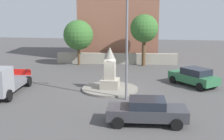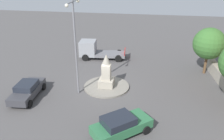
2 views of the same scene
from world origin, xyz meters
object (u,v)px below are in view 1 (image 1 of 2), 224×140
monument (110,72)px  car_green_parked_left (194,76)px  streetlamp (127,26)px  corner_building (119,13)px  car_dark_grey_waiting (147,111)px  tree_near_wall (144,29)px  tree_mid_cluster (78,35)px

monument → car_green_parked_left: monument is taller
monument → streetlamp: bearing=122.6°
monument → corner_building: size_ratio=0.28×
monument → corner_building: bearing=-85.4°
car_dark_grey_waiting → tree_near_wall: 17.50m
car_green_parked_left → streetlamp: bearing=42.1°
car_green_parked_left → corner_building: size_ratio=0.37×
car_dark_grey_waiting → corner_building: size_ratio=0.39×
monument → streetlamp: (-1.51, 2.35, 3.66)m
streetlamp → tree_mid_cluster: streetlamp is taller
car_green_parked_left → car_dark_grey_waiting: car_green_parked_left is taller
monument → car_dark_grey_waiting: (-3.05, 6.56, -0.73)m
car_dark_grey_waiting → tree_near_wall: (0.85, -17.15, 3.38)m
car_green_parked_left → tree_mid_cluster: (11.73, -7.72, 2.60)m
car_green_parked_left → tree_near_wall: (4.45, -8.30, 3.33)m
monument → tree_mid_cluster: tree_mid_cluster is taller
streetlamp → tree_near_wall: streetlamp is taller
car_dark_grey_waiting → tree_near_wall: size_ratio=0.79×
car_green_parked_left → tree_mid_cluster: bearing=-33.4°
tree_mid_cluster → car_green_parked_left: bearing=146.6°
monument → car_dark_grey_waiting: bearing=114.9°
streetlamp → car_dark_grey_waiting: size_ratio=1.92×
corner_building → tree_mid_cluster: 7.58m
car_green_parked_left → corner_building: corner_building is taller
streetlamp → car_dark_grey_waiting: 6.28m
corner_building → tree_mid_cluster: size_ratio=2.28×
car_dark_grey_waiting → tree_mid_cluster: bearing=-63.9°
tree_mid_cluster → car_dark_grey_waiting: bearing=116.1°
car_dark_grey_waiting → streetlamp: bearing=-69.9°
streetlamp → car_dark_grey_waiting: streetlamp is taller
car_green_parked_left → monument: bearing=19.0°
streetlamp → corner_building: 18.70m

